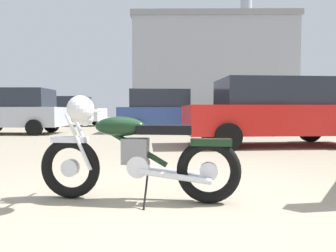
{
  "coord_description": "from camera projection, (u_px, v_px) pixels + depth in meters",
  "views": [
    {
      "loc": [
        0.16,
        -2.66,
        0.92
      ],
      "look_at": [
        -0.03,
        1.07,
        0.72
      ],
      "focal_mm": 31.22,
      "sensor_mm": 36.0,
      "label": 1
    }
  ],
  "objects": [
    {
      "name": "silver_sedan_mid",
      "position": [
        279.0,
        110.0,
        7.66
      ],
      "size": [
        4.89,
        2.42,
        1.74
      ],
      "rotation": [
        0.0,
        0.0,
        3.27
      ],
      "color": "black",
      "rests_on": "ground_plane"
    },
    {
      "name": "ground_plane",
      "position": [
        165.0,
        210.0,
        2.71
      ],
      "size": [
        80.0,
        80.0,
        0.0
      ],
      "primitive_type": "plane",
      "color": "gray"
    },
    {
      "name": "industrial_building",
      "position": [
        210.0,
        71.0,
        29.53
      ],
      "size": [
        15.17,
        9.71,
        19.49
      ],
      "rotation": [
        0.0,
        0.0,
        0.04
      ],
      "color": "#9EA0A8",
      "rests_on": "ground_plane"
    },
    {
      "name": "red_hatchback_near",
      "position": [
        163.0,
        111.0,
        12.17
      ],
      "size": [
        4.06,
        2.16,
        1.78
      ],
      "rotation": [
        0.0,
        0.0,
        0.12
      ],
      "color": "black",
      "rests_on": "ground_plane"
    },
    {
      "name": "white_estate_far",
      "position": [
        71.0,
        111.0,
        17.81
      ],
      "size": [
        4.02,
        2.07,
        1.78
      ],
      "rotation": [
        0.0,
        0.0,
        -0.08
      ],
      "color": "black",
      "rests_on": "ground_plane"
    },
    {
      "name": "pale_sedan_back",
      "position": [
        287.0,
        110.0,
        14.87
      ],
      "size": [
        4.94,
        2.6,
        1.74
      ],
      "rotation": [
        0.0,
        0.0,
        2.96
      ],
      "color": "black",
      "rests_on": "ground_plane"
    },
    {
      "name": "dark_sedan_left",
      "position": [
        15.0,
        111.0,
        11.52
      ],
      "size": [
        3.99,
        2.0,
        1.78
      ],
      "rotation": [
        0.0,
        0.0,
        3.2
      ],
      "color": "black",
      "rests_on": "ground_plane"
    },
    {
      "name": "vintage_motorcycle",
      "position": [
        132.0,
        153.0,
        2.95
      ],
      "size": [
        2.08,
        0.73,
        1.07
      ],
      "rotation": [
        0.0,
        0.0,
        3.07
      ],
      "color": "black",
      "rests_on": "ground_plane"
    }
  ]
}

